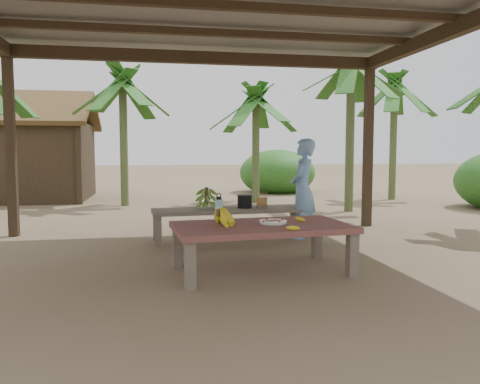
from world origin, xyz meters
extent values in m
plane|color=brown|center=(0.00, 0.00, 0.00)|extent=(80.00, 80.00, 0.00)
cube|color=black|center=(-2.80, 2.30, 1.35)|extent=(0.13, 0.13, 2.70)
cube|color=black|center=(2.80, 2.30, 1.35)|extent=(0.13, 0.13, 2.70)
cube|color=black|center=(0.00, 2.30, 2.70)|extent=(5.80, 0.14, 0.18)
cube|color=black|center=(2.80, 0.00, 2.70)|extent=(0.14, 4.80, 0.18)
cube|color=brown|center=(-0.42, -0.87, 0.22)|extent=(0.11, 0.11, 0.44)
cube|color=brown|center=(1.22, -0.72, 0.22)|extent=(0.11, 0.11, 0.44)
cube|color=brown|center=(-0.49, -0.03, 0.22)|extent=(0.11, 0.11, 0.44)
cube|color=brown|center=(1.14, 0.11, 0.22)|extent=(0.11, 0.11, 0.44)
cube|color=maroon|center=(0.36, -0.38, 0.47)|extent=(1.88, 1.16, 0.06)
cube|color=brown|center=(-0.69, 1.15, 0.20)|extent=(0.08, 0.08, 0.40)
cube|color=brown|center=(1.37, 1.29, 0.20)|extent=(0.08, 0.08, 0.40)
cube|color=brown|center=(-0.72, 1.61, 0.20)|extent=(0.08, 0.08, 0.40)
cube|color=brown|center=(1.34, 1.75, 0.20)|extent=(0.08, 0.08, 0.40)
cube|color=brown|center=(0.32, 1.45, 0.42)|extent=(2.23, 0.74, 0.05)
cylinder|color=white|center=(0.49, -0.36, 0.51)|extent=(0.27, 0.27, 0.01)
cylinder|color=white|center=(0.49, -0.36, 0.52)|extent=(0.29, 0.29, 0.02)
cube|color=brown|center=(0.49, -0.36, 0.53)|extent=(0.17, 0.14, 0.02)
ellipsoid|color=yellow|center=(0.58, -0.79, 0.52)|extent=(0.17, 0.12, 0.04)
ellipsoid|color=yellow|center=(0.82, -0.24, 0.52)|extent=(0.12, 0.14, 0.04)
cylinder|color=#3E92C1|center=(-0.04, -0.06, 0.62)|extent=(0.08, 0.08, 0.24)
cylinder|color=black|center=(-0.04, -0.06, 0.75)|extent=(0.06, 0.06, 0.03)
torus|color=black|center=(-0.04, -0.06, 0.78)|extent=(0.05, 0.01, 0.05)
cylinder|color=black|center=(0.54, 1.48, 0.54)|extent=(0.21, 0.21, 0.18)
imported|color=#6B94CA|center=(1.36, 1.36, 0.72)|extent=(0.57, 0.63, 1.44)
cube|color=black|center=(-4.50, 8.00, 1.00)|extent=(4.00, 3.00, 2.00)
cube|color=brown|center=(-4.50, 8.85, 2.35)|extent=(4.40, 1.73, 1.00)
cylinder|color=#596638|center=(3.28, 4.17, 1.55)|extent=(0.18, 0.18, 3.10)
cylinder|color=#596638|center=(1.71, 6.18, 1.29)|extent=(0.18, 0.18, 2.59)
cylinder|color=#596638|center=(-1.43, 6.08, 1.46)|extent=(0.18, 0.18, 2.91)
cylinder|color=#596638|center=(5.40, 6.30, 1.51)|extent=(0.18, 0.18, 3.02)
camera|label=1|loc=(-0.71, -5.06, 1.25)|focal=35.00mm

